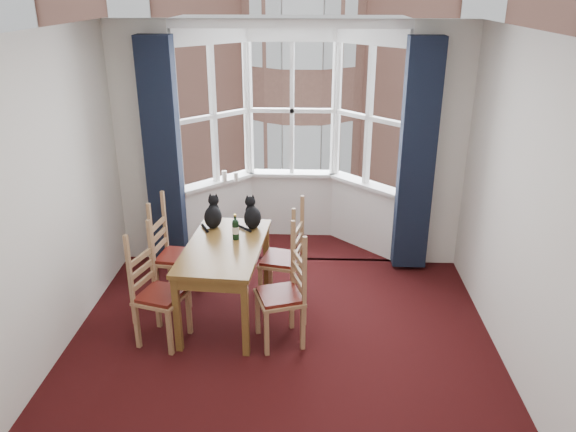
# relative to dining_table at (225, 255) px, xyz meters

# --- Properties ---
(floor) EXTENTS (4.50, 4.50, 0.00)m
(floor) POSITION_rel_dining_table_xyz_m (0.58, -0.91, -0.69)
(floor) COLOR black
(floor) RESTS_ON ground
(ceiling) EXTENTS (4.50, 4.50, 0.00)m
(ceiling) POSITION_rel_dining_table_xyz_m (0.58, -0.91, 2.11)
(ceiling) COLOR white
(ceiling) RESTS_ON floor
(wall_left) EXTENTS (0.00, 4.50, 4.50)m
(wall_left) POSITION_rel_dining_table_xyz_m (-1.42, -0.91, 0.71)
(wall_left) COLOR silver
(wall_left) RESTS_ON floor
(wall_right) EXTENTS (0.00, 4.50, 4.50)m
(wall_right) POSITION_rel_dining_table_xyz_m (2.58, -0.91, 0.71)
(wall_right) COLOR silver
(wall_right) RESTS_ON floor
(wall_back_pier_left) EXTENTS (0.70, 0.12, 2.80)m
(wall_back_pier_left) POSITION_rel_dining_table_xyz_m (-1.07, 1.34, 0.71)
(wall_back_pier_left) COLOR silver
(wall_back_pier_left) RESTS_ON floor
(wall_back_pier_right) EXTENTS (0.70, 0.12, 2.80)m
(wall_back_pier_right) POSITION_rel_dining_table_xyz_m (2.23, 1.34, 0.71)
(wall_back_pier_right) COLOR silver
(wall_back_pier_right) RESTS_ON floor
(bay_window) EXTENTS (2.76, 0.94, 2.80)m
(bay_window) POSITION_rel_dining_table_xyz_m (0.58, 1.84, 0.71)
(bay_window) COLOR white
(bay_window) RESTS_ON floor
(curtain_left) EXTENTS (0.38, 0.22, 2.60)m
(curtain_left) POSITION_rel_dining_table_xyz_m (-0.84, 1.16, 0.66)
(curtain_left) COLOR black
(curtain_left) RESTS_ON floor
(curtain_right) EXTENTS (0.38, 0.22, 2.60)m
(curtain_right) POSITION_rel_dining_table_xyz_m (2.00, 1.16, 0.66)
(curtain_right) COLOR black
(curtain_right) RESTS_ON floor
(dining_table) EXTENTS (0.82, 1.40, 0.79)m
(dining_table) POSITION_rel_dining_table_xyz_m (0.00, 0.00, 0.00)
(dining_table) COLOR brown
(dining_table) RESTS_ON floor
(chair_left_near) EXTENTS (0.50, 0.52, 0.92)m
(chair_left_near) POSITION_rel_dining_table_xyz_m (-0.62, -0.43, -0.22)
(chair_left_near) COLOR #9E754C
(chair_left_near) RESTS_ON floor
(chair_left_far) EXTENTS (0.45, 0.47, 0.92)m
(chair_left_far) POSITION_rel_dining_table_xyz_m (-0.65, 0.35, -0.22)
(chair_left_far) COLOR #9E754C
(chair_left_far) RESTS_ON floor
(chair_right_near) EXTENTS (0.51, 0.52, 0.92)m
(chair_right_near) POSITION_rel_dining_table_xyz_m (0.65, -0.39, -0.22)
(chair_right_near) COLOR #9E754C
(chair_right_near) RESTS_ON floor
(chair_right_far) EXTENTS (0.48, 0.50, 0.92)m
(chair_right_far) POSITION_rel_dining_table_xyz_m (0.62, 0.31, -0.22)
(chair_right_far) COLOR #9E754C
(chair_right_far) RESTS_ON floor
(cat_left) EXTENTS (0.19, 0.26, 0.35)m
(cat_left) POSITION_rel_dining_table_xyz_m (-0.18, 0.44, 0.24)
(cat_left) COLOR black
(cat_left) RESTS_ON dining_table
(cat_right) EXTENTS (0.25, 0.29, 0.34)m
(cat_right) POSITION_rel_dining_table_xyz_m (0.23, 0.44, 0.24)
(cat_right) COLOR black
(cat_right) RESTS_ON dining_table
(wine_bottle) EXTENTS (0.07, 0.07, 0.27)m
(wine_bottle) POSITION_rel_dining_table_xyz_m (0.10, 0.14, 0.22)
(wine_bottle) COLOR black
(wine_bottle) RESTS_ON dining_table
(candle_tall) EXTENTS (0.06, 0.06, 0.13)m
(candle_tall) POSITION_rel_dining_table_xyz_m (-0.24, 1.69, 0.25)
(candle_tall) COLOR white
(candle_tall) RESTS_ON bay_window
(candle_short) EXTENTS (0.06, 0.06, 0.10)m
(candle_short) POSITION_rel_dining_table_xyz_m (-0.11, 1.72, 0.23)
(candle_short) COLOR white
(candle_short) RESTS_ON bay_window
(street) EXTENTS (80.00, 80.00, 0.00)m
(street) POSITION_rel_dining_table_xyz_m (0.58, 31.34, -6.69)
(street) COLOR #333335
(street) RESTS_ON ground
(tenement_building) EXTENTS (18.40, 7.80, 15.20)m
(tenement_building) POSITION_rel_dining_table_xyz_m (0.58, 13.10, 0.91)
(tenement_building) COLOR #915B4A
(tenement_building) RESTS_ON street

